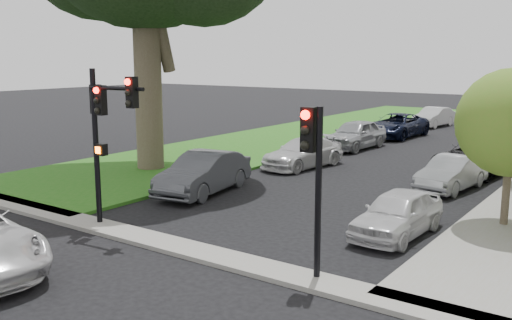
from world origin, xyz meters
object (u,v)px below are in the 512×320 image
Objects in this scene: traffic_signal_main at (104,119)px; car_parked_2 at (477,157)px; car_parked_8 at (396,125)px; car_parked_1 at (452,173)px; car_parked_6 at (303,153)px; small_tree_a at (512,123)px; car_parked_7 at (355,134)px; car_parked_3 at (510,142)px; traffic_signal_secondary at (313,161)px; car_parked_9 at (434,117)px; car_parked_5 at (204,173)px; car_parked_0 at (398,213)px.

traffic_signal_main reaches higher than car_parked_2.
car_parked_8 is at bearing 90.90° from traffic_signal_main.
car_parked_6 is at bearing -178.39° from car_parked_1.
car_parked_2 is 7.59m from car_parked_6.
car_parked_7 is (-10.11, 10.94, -2.35)m from small_tree_a.
car_parked_1 is 0.86× the size of car_parked_6.
car_parked_3 is 11.62m from car_parked_6.
car_parked_9 is (-7.23, 30.33, -2.07)m from traffic_signal_secondary.
traffic_signal_secondary is 1.01× the size of car_parked_1.
car_parked_9 is (0.25, 25.34, -0.07)m from car_parked_5.
car_parked_2 is 11.46m from car_parked_8.
small_tree_a is 0.88× the size of car_parked_8.
car_parked_6 is 1.07× the size of car_parked_9.
car_parked_8 reaches higher than car_parked_3.
car_parked_0 is 27.15m from car_parked_9.
car_parked_6 is 0.85× the size of car_parked_8.
car_parked_7 reaches higher than car_parked_1.
car_parked_9 is at bearing 80.07° from car_parked_5.
car_parked_7 is at bearing 80.51° from car_parked_5.
car_parked_7 reaches higher than car_parked_0.
car_parked_2 is (-0.12, 14.58, -2.05)m from traffic_signal_secondary.
traffic_signal_main is at bearing -93.52° from car_parked_5.
car_parked_5 is 6.56m from car_parked_6.
small_tree_a reaches higher than car_parked_9.
car_parked_5 is 0.87× the size of car_parked_8.
car_parked_5 is at bearing -84.02° from car_parked_9.
traffic_signal_secondary reaches higher than car_parked_8.
small_tree_a reaches higher than car_parked_8.
car_parked_7 is (-7.33, 3.20, 0.08)m from car_parked_2.
car_parked_8 is (-10.00, 16.64, -2.40)m from small_tree_a.
traffic_signal_secondary reaches higher than car_parked_2.
car_parked_3 is at bearing 60.84° from car_parked_6.
car_parked_1 is at bearing 90.63° from traffic_signal_secondary.
car_parked_2 is 1.22× the size of car_parked_9.
car_parked_5 reaches higher than car_parked_9.
small_tree_a is 1.02× the size of car_parked_5.
car_parked_6 is at bearing -83.91° from car_parked_7.
small_tree_a is at bearing -17.74° from car_parked_6.
car_parked_7 is (-7.39, -3.02, 0.13)m from car_parked_3.
car_parked_0 is (-2.31, -2.58, -2.49)m from small_tree_a.
car_parked_5 is (-7.36, -5.90, 0.12)m from car_parked_1.
car_parked_3 is (0.06, 6.22, -0.06)m from car_parked_2.
car_parked_6 is (-0.11, 11.50, -2.58)m from traffic_signal_main.
car_parked_0 is at bearing -91.17° from car_parked_3.
car_parked_1 is 10.06m from car_parked_7.
traffic_signal_secondary is at bearing -92.42° from car_parked_3.
traffic_signal_main reaches higher than car_parked_7.
car_parked_7 is 5.70m from car_parked_8.
car_parked_5 is at bearing -116.70° from car_parked_2.
car_parked_7 is at bearing 167.22° from car_parked_2.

